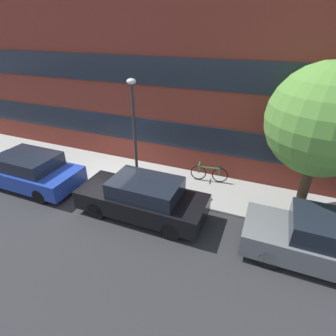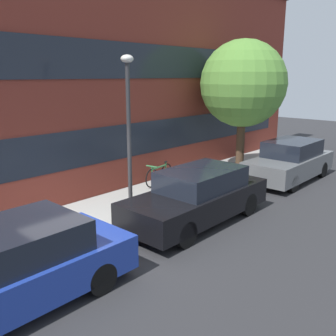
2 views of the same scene
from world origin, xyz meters
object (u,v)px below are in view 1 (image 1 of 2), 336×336
lamp_post (134,123)px  parked_car_blue (29,170)px  fire_hydrant (60,162)px  parked_car_grey (326,242)px  bicycle (209,173)px  parked_car_black (143,198)px  street_tree (324,121)px

lamp_post → parked_car_blue: bearing=-159.8°
parked_car_blue → fire_hydrant: (0.24, 1.41, -0.24)m
parked_car_grey → bicycle: size_ratio=2.73×
parked_car_black → street_tree: (4.89, 1.78, 2.75)m
parked_car_grey → bicycle: (-3.90, 2.90, -0.23)m
parked_car_grey → fire_hydrant: 10.43m
parked_car_blue → parked_car_black: parked_car_black is taller
parked_car_black → bicycle: 3.30m
bicycle → street_tree: street_tree is taller
parked_car_grey → parked_car_black: bearing=0.0°
parked_car_grey → street_tree: size_ratio=0.84×
parked_car_grey → lamp_post: lamp_post is taller
parked_car_blue → street_tree: 10.52m
fire_hydrant → street_tree: 10.21m
parked_car_blue → lamp_post: (4.09, 1.51, 2.01)m
parked_car_black → parked_car_grey: 5.46m
fire_hydrant → bicycle: size_ratio=0.45×
lamp_post → parked_car_grey: bearing=-13.1°
parked_car_grey → bicycle: parked_car_grey is taller
parked_car_black → street_tree: bearing=-160.0°
parked_car_grey → fire_hydrant: bearing=-7.8°
bicycle → lamp_post: size_ratio=0.37×
fire_hydrant → lamp_post: lamp_post is taller
parked_car_grey → fire_hydrant: size_ratio=6.06×
parked_car_blue → parked_car_grey: bearing=-180.0°
fire_hydrant → street_tree: (9.76, 0.37, 3.00)m
parked_car_blue → parked_car_black: 5.10m
fire_hydrant → lamp_post: bearing=1.4°
parked_car_blue → bicycle: (6.66, 2.90, -0.21)m
parked_car_blue → fire_hydrant: 1.45m
parked_car_blue → street_tree: size_ratio=0.87×
bicycle → lamp_post: bearing=20.2°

